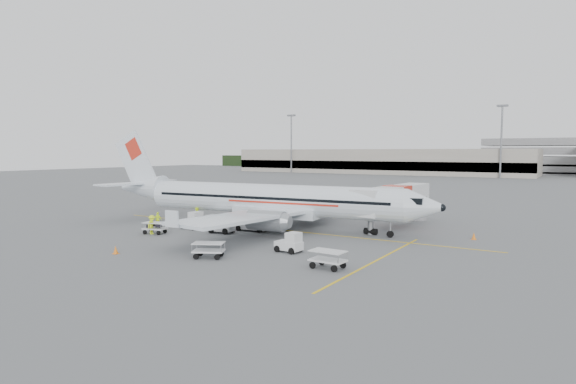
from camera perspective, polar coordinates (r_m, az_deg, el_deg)
name	(u,v)px	position (r m, az deg, el deg)	size (l,w,h in m)	color
ground	(278,230)	(50.22, -1.20, -4.49)	(360.00, 360.00, 0.00)	#56595B
stripe_lead	(278,230)	(50.22, -1.20, -4.48)	(44.00, 0.20, 0.01)	yellow
stripe_cross	(377,260)	(36.92, 10.51, -7.96)	(0.20, 20.00, 0.01)	yellow
terminal_west	(376,161)	(184.24, 10.37, 3.61)	(110.00, 22.00, 9.00)	gray
treeline	(508,164)	(218.35, 24.60, 3.03)	(300.00, 3.00, 6.00)	black
mast_west	(291,144)	(186.76, 0.39, 5.70)	(3.20, 1.20, 22.00)	slate
mast_center	(501,142)	(161.15, 23.95, 5.43)	(3.20, 1.20, 22.00)	slate
aircraft	(270,179)	(50.68, -2.16, 1.57)	(38.11, 29.87, 10.51)	white
jet_bridge	(397,206)	(53.20, 12.77, -1.65)	(3.20, 17.06, 4.48)	silver
belt_loader	(252,219)	(49.42, -4.25, -3.17)	(4.66, 1.75, 2.53)	silver
tug_fore	(289,242)	(39.04, 0.09, -5.95)	(2.14, 1.22, 1.65)	silver
tug_mid	(222,224)	(48.58, -7.85, -3.73)	(2.43, 1.39, 1.88)	silver
tug_aft	(192,220)	(51.61, -11.29, -3.29)	(2.39, 1.37, 1.84)	silver
cart_loaded_a	(217,221)	(52.36, -8.40, -3.44)	(2.47, 1.46, 1.29)	silver
cart_loaded_b	(155,228)	(49.43, -15.50, -4.13)	(2.22, 1.31, 1.16)	silver
cart_empty_a	(209,250)	(37.43, -9.39, -6.82)	(2.34, 1.38, 1.22)	silver
cart_empty_b	(328,259)	(33.83, 4.74, -7.97)	(2.45, 1.45, 1.28)	silver
cone_nose	(474,236)	(47.82, 21.17, -4.88)	(0.41, 0.41, 0.67)	orange
cone_port	(382,211)	(64.19, 11.10, -2.26)	(0.39, 0.39, 0.63)	orange
cone_stbd	(116,250)	(40.83, -19.75, -6.45)	(0.42, 0.42, 0.68)	orange
crew_a	(244,220)	(50.70, -5.23, -3.33)	(0.69, 0.46, 1.90)	#CBE61E
crew_b	(197,216)	(54.88, -10.75, -2.79)	(0.91, 0.71, 1.87)	#CBE61E
crew_c	(152,225)	(49.25, -15.83, -3.74)	(1.22, 0.70, 1.89)	#CBE61E
crew_d	(158,219)	(53.80, -15.16, -3.16)	(0.95, 0.39, 1.61)	#CBE61E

